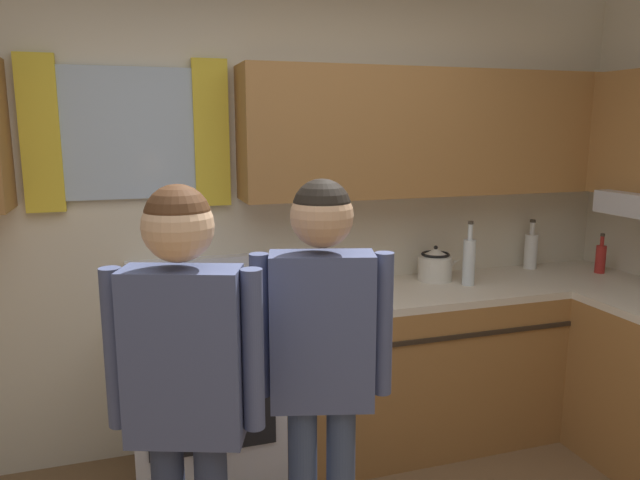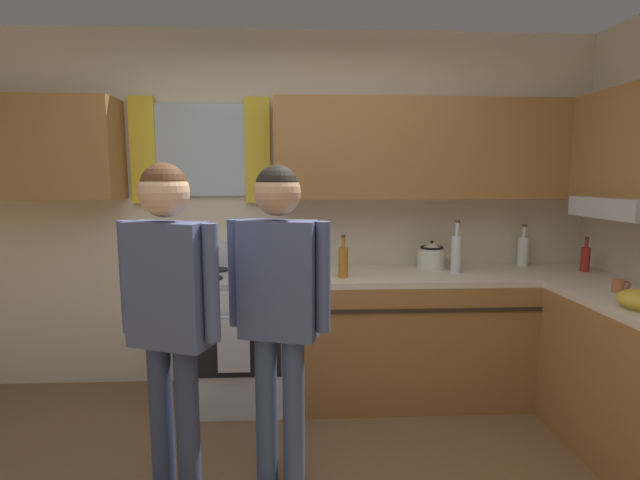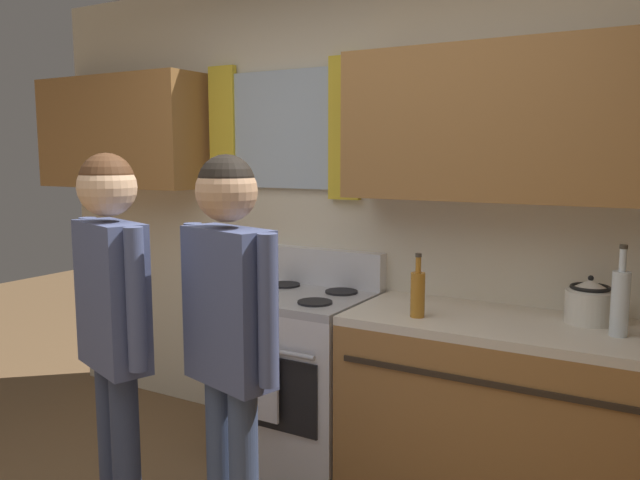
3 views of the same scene
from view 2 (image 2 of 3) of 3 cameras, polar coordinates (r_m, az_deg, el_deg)
The scene contains 12 objects.
back_wall_unit at distance 3.37m, azimuth -3.68°, elevation 6.46°, with size 4.60×0.42×2.60m.
kitchen_counter_run at distance 3.23m, azimuth 23.54°, elevation -12.97°, with size 2.22×2.04×0.90m.
stove_oven at distance 3.31m, azimuth -9.83°, elevation -11.57°, with size 0.71×0.67×1.10m.
bottle_oil_amber at distance 3.03m, azimuth 2.90°, elevation -2.67°, with size 0.06×0.06×0.29m.
bottle_tall_clear at distance 3.31m, azimuth 16.63°, elevation -1.53°, with size 0.07×0.07×0.37m.
bottle_milk_white at distance 3.76m, azimuth 24.00°, elevation -1.14°, with size 0.08×0.08×0.31m.
bottle_sauce_red at distance 3.73m, azimuth 30.18°, elevation -2.00°, with size 0.06×0.06×0.25m.
cup_terracotta at distance 3.15m, azimuth 33.24°, elevation -4.83°, with size 0.11×0.07×0.08m.
stovetop_kettle at distance 3.43m, azimuth 13.74°, elevation -1.90°, with size 0.27×0.20×0.21m.
mixing_bowl at distance 2.82m, azimuth 34.97°, elevation -6.15°, with size 0.20×0.20×0.10m.
adult_left at distance 2.18m, azimuth -18.31°, elevation -6.87°, with size 0.48×0.27×1.62m.
adult_in_plaid at distance 2.19m, azimuth -5.19°, elevation -6.48°, with size 0.49×0.25×1.62m.
Camera 2 is at (0.12, -1.56, 1.56)m, focal length 25.67 mm.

